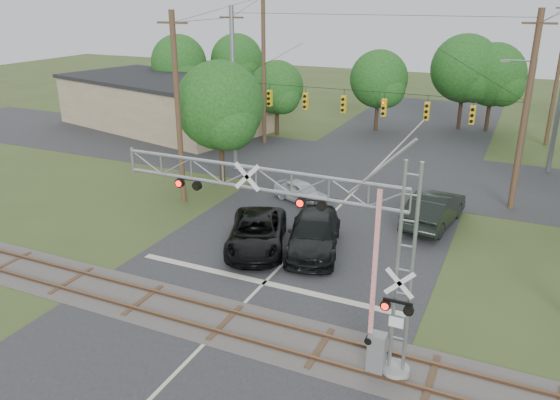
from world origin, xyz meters
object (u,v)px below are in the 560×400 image
at_px(traffic_signal_span, 378,103).
at_px(sedan_silver, 301,191).
at_px(streetlight, 525,115).
at_px(car_dark, 314,233).
at_px(pickup_black, 257,233).
at_px(crossing_gantry, 309,234).
at_px(commercial_building, 162,102).

bearing_deg(traffic_signal_span, sedan_silver, -128.38).
bearing_deg(streetlight, car_dark, -119.03).
bearing_deg(car_dark, pickup_black, -174.23).
bearing_deg(traffic_signal_span, streetlight, 32.16).
xyz_separation_m(crossing_gantry, sedan_silver, (-6.09, 14.10, -4.02)).
distance_m(crossing_gantry, car_dark, 9.34).
bearing_deg(crossing_gantry, car_dark, 109.70).
xyz_separation_m(pickup_black, commercial_building, (-20.71, 20.59, 1.55)).
height_order(sedan_silver, commercial_building, commercial_building).
bearing_deg(commercial_building, sedan_silver, -19.95).
distance_m(crossing_gantry, pickup_black, 9.72).
xyz_separation_m(traffic_signal_span, sedan_silver, (-3.38, -4.26, -5.04)).
bearing_deg(crossing_gantry, pickup_black, 128.57).
height_order(traffic_signal_span, streetlight, traffic_signal_span).
height_order(car_dark, commercial_building, commercial_building).
distance_m(pickup_black, car_dark, 2.89).
distance_m(car_dark, streetlight, 18.36).
relative_size(traffic_signal_span, pickup_black, 3.21).
distance_m(traffic_signal_span, commercial_building, 25.52).
distance_m(commercial_building, streetlight, 32.43).
bearing_deg(pickup_black, streetlight, 34.40).
height_order(commercial_building, streetlight, streetlight).
bearing_deg(commercial_building, traffic_signal_span, -7.58).
height_order(traffic_signal_span, pickup_black, traffic_signal_span).
bearing_deg(streetlight, crossing_gantry, -103.82).
xyz_separation_m(crossing_gantry, pickup_black, (-5.57, 6.98, -3.85)).
height_order(traffic_signal_span, commercial_building, traffic_signal_span).
height_order(car_dark, sedan_silver, car_dark).
xyz_separation_m(commercial_building, streetlight, (32.12, -3.83, 2.28)).
height_order(sedan_silver, streetlight, streetlight).
xyz_separation_m(crossing_gantry, traffic_signal_span, (-2.71, 18.37, 1.02)).
bearing_deg(crossing_gantry, commercial_building, 133.63).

